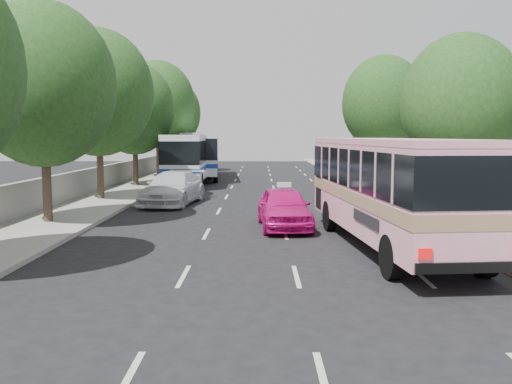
{
  "coord_description": "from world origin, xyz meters",
  "views": [
    {
      "loc": [
        0.06,
        -15.58,
        3.6
      ],
      "look_at": [
        -0.08,
        3.51,
        1.6
      ],
      "focal_mm": 38.0,
      "sensor_mm": 36.0,
      "label": 1
    }
  ],
  "objects_px": {
    "white_pickup": "(173,188)",
    "pink_taxi": "(284,208)",
    "tour_coach_front": "(190,154)",
    "tour_coach_rear": "(202,151)",
    "pink_bus": "(391,180)"
  },
  "relations": [
    {
      "from": "tour_coach_rear",
      "to": "white_pickup",
      "type": "bearing_deg",
      "value": -93.12
    },
    {
      "from": "pink_taxi",
      "to": "tour_coach_front",
      "type": "height_order",
      "value": "tour_coach_front"
    },
    {
      "from": "pink_bus",
      "to": "tour_coach_rear",
      "type": "xyz_separation_m",
      "value": [
        -9.07,
        28.34,
        0.11
      ]
    },
    {
      "from": "white_pickup",
      "to": "pink_taxi",
      "type": "bearing_deg",
      "value": -45.01
    },
    {
      "from": "white_pickup",
      "to": "pink_bus",
      "type": "bearing_deg",
      "value": -43.68
    },
    {
      "from": "tour_coach_rear",
      "to": "pink_taxi",
      "type": "bearing_deg",
      "value": -80.89
    },
    {
      "from": "white_pickup",
      "to": "tour_coach_rear",
      "type": "relative_size",
      "value": 0.46
    },
    {
      "from": "white_pickup",
      "to": "tour_coach_rear",
      "type": "height_order",
      "value": "tour_coach_rear"
    },
    {
      "from": "white_pickup",
      "to": "tour_coach_front",
      "type": "relative_size",
      "value": 0.48
    },
    {
      "from": "white_pickup",
      "to": "tour_coach_front",
      "type": "xyz_separation_m",
      "value": [
        -0.64,
        12.31,
        1.34
      ]
    },
    {
      "from": "pink_taxi",
      "to": "white_pickup",
      "type": "height_order",
      "value": "white_pickup"
    },
    {
      "from": "tour_coach_front",
      "to": "tour_coach_rear",
      "type": "height_order",
      "value": "tour_coach_rear"
    },
    {
      "from": "pink_bus",
      "to": "white_pickup",
      "type": "height_order",
      "value": "pink_bus"
    },
    {
      "from": "pink_taxi",
      "to": "tour_coach_front",
      "type": "bearing_deg",
      "value": 103.66
    },
    {
      "from": "pink_taxi",
      "to": "tour_coach_rear",
      "type": "xyz_separation_m",
      "value": [
        -5.84,
        24.6,
        1.48
      ]
    }
  ]
}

